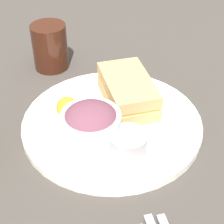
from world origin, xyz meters
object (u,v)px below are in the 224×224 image
(plate, at_px, (112,123))
(sandwich, at_px, (128,91))
(drink_glass, at_px, (50,47))
(dressing_cup, at_px, (128,144))
(salad_bowl, at_px, (91,125))

(plate, distance_m, sandwich, 0.07)
(drink_glass, bearing_deg, dressing_cup, -143.09)
(sandwich, bearing_deg, plate, 159.60)
(salad_bowl, bearing_deg, sandwich, -22.47)
(salad_bowl, bearing_deg, plate, -24.47)
(sandwich, relative_size, drink_glass, 1.64)
(salad_bowl, xyz_separation_m, drink_glass, (0.25, 0.14, -0.00))
(drink_glass, bearing_deg, sandwich, -124.98)
(sandwich, distance_m, dressing_cup, 0.14)
(plate, height_order, dressing_cup, dressing_cup)
(plate, relative_size, salad_bowl, 3.26)
(salad_bowl, relative_size, dressing_cup, 1.59)
(sandwich, bearing_deg, dressing_cup, -173.67)
(plate, xyz_separation_m, salad_bowl, (-0.06, 0.03, 0.04))
(plate, relative_size, dressing_cup, 5.19)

